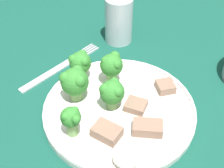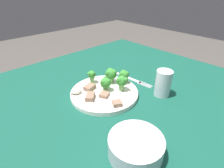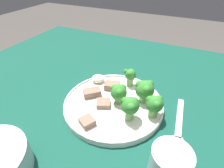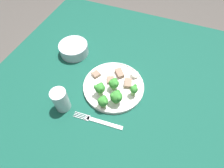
% 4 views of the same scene
% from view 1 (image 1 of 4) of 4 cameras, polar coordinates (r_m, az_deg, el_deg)
% --- Properties ---
extents(table, '(1.25, 1.10, 0.72)m').
position_cam_1_polar(table, '(0.66, 2.81, -8.02)').
color(table, '#114738').
rests_on(table, ground_plane).
extents(dinner_plate, '(0.27, 0.27, 0.02)m').
position_cam_1_polar(dinner_plate, '(0.57, 1.33, -4.67)').
color(dinner_plate, white).
rests_on(dinner_plate, table).
extents(fork, '(0.03, 0.21, 0.00)m').
position_cam_1_polar(fork, '(0.67, -9.41, 3.04)').
color(fork, silver).
rests_on(fork, table).
extents(drinking_glass, '(0.06, 0.06, 0.11)m').
position_cam_1_polar(drinking_glass, '(0.72, 1.23, 11.23)').
color(drinking_glass, silver).
rests_on(drinking_glass, table).
extents(broccoli_floret_near_rim_left, '(0.05, 0.05, 0.07)m').
position_cam_1_polar(broccoli_floret_near_rim_left, '(0.56, -6.85, 0.47)').
color(broccoli_floret_near_rim_left, '#709E56').
rests_on(broccoli_floret_near_rim_left, dinner_plate).
extents(broccoli_floret_center_left, '(0.04, 0.04, 0.07)m').
position_cam_1_polar(broccoli_floret_center_left, '(0.59, 0.14, 3.52)').
color(broccoli_floret_center_left, '#709E56').
rests_on(broccoli_floret_center_left, dinner_plate).
extents(broccoli_floret_back_left, '(0.03, 0.03, 0.06)m').
position_cam_1_polar(broccoli_floret_back_left, '(0.50, -7.21, -6.56)').
color(broccoli_floret_back_left, '#709E56').
rests_on(broccoli_floret_back_left, dinner_plate).
extents(broccoli_floret_front_left, '(0.05, 0.04, 0.06)m').
position_cam_1_polar(broccoli_floret_front_left, '(0.54, 0.01, -1.49)').
color(broccoli_floret_front_left, '#709E56').
rests_on(broccoli_floret_front_left, dinner_plate).
extents(broccoli_floret_center_back, '(0.04, 0.04, 0.06)m').
position_cam_1_polar(broccoli_floret_center_back, '(0.60, -5.81, 3.83)').
color(broccoli_floret_center_back, '#709E56').
rests_on(broccoli_floret_center_back, dinner_plate).
extents(meat_slice_front_slice, '(0.06, 0.06, 0.02)m').
position_cam_1_polar(meat_slice_front_slice, '(0.53, 6.52, -7.95)').
color(meat_slice_front_slice, '#846651').
rests_on(meat_slice_front_slice, dinner_plate).
extents(meat_slice_middle_slice, '(0.05, 0.04, 0.02)m').
position_cam_1_polar(meat_slice_middle_slice, '(0.52, -0.96, -8.77)').
color(meat_slice_middle_slice, '#846651').
rests_on(meat_slice_middle_slice, dinner_plate).
extents(meat_slice_rear_slice, '(0.05, 0.05, 0.01)m').
position_cam_1_polar(meat_slice_rear_slice, '(0.56, 4.37, -3.94)').
color(meat_slice_rear_slice, '#846651').
rests_on(meat_slice_rear_slice, dinner_plate).
extents(meat_slice_edge_slice, '(0.04, 0.04, 0.02)m').
position_cam_1_polar(meat_slice_edge_slice, '(0.60, 9.71, -0.47)').
color(meat_slice_edge_slice, '#846651').
rests_on(meat_slice_edge_slice, dinner_plate).
extents(sauce_dollop, '(0.04, 0.04, 0.02)m').
position_cam_1_polar(sauce_dollop, '(0.48, 2.46, -13.37)').
color(sauce_dollop, silver).
rests_on(sauce_dollop, dinner_plate).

